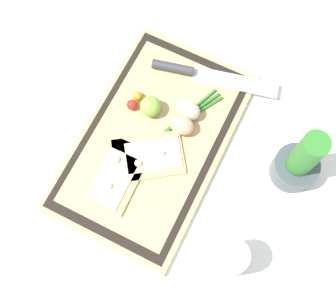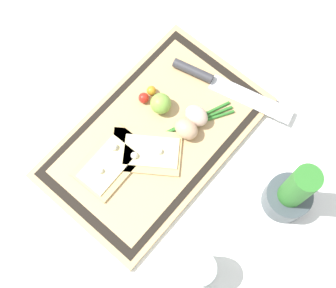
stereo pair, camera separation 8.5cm
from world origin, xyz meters
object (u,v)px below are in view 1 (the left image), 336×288
at_px(herb_pot, 299,163).
at_px(cherry_tomato_red, 132,105).
at_px(knife, 194,72).
at_px(pizza_slice_far, 149,156).
at_px(lime, 151,106).
at_px(cherry_tomato_yellow, 138,96).
at_px(sauce_jar, 229,259).
at_px(pizza_slice_near, 116,175).
at_px(egg_pink, 188,110).
at_px(egg_brown, 182,125).

bearing_deg(herb_pot, cherry_tomato_red, -86.56).
bearing_deg(knife, herb_pot, 68.58).
height_order(pizza_slice_far, knife, pizza_slice_far).
xyz_separation_m(pizza_slice_far, lime, (-0.10, -0.05, 0.02)).
bearing_deg(cherry_tomato_yellow, lime, 70.48).
height_order(knife, herb_pot, herb_pot).
relative_size(pizza_slice_far, herb_pot, 0.92).
height_order(pizza_slice_far, sauce_jar, sauce_jar).
distance_m(pizza_slice_near, sauce_jar, 0.30).
bearing_deg(sauce_jar, pizza_slice_far, -117.03).
height_order(egg_pink, sauce_jar, sauce_jar).
bearing_deg(sauce_jar, herb_pot, 168.41).
xyz_separation_m(lime, cherry_tomato_yellow, (-0.01, -0.04, -0.01)).
bearing_deg(lime, sauce_jar, 52.35).
distance_m(pizza_slice_near, egg_brown, 0.19).
height_order(egg_brown, herb_pot, herb_pot).
height_order(pizza_slice_near, cherry_tomato_yellow, pizza_slice_near).
bearing_deg(egg_brown, lime, -95.87).
distance_m(pizza_slice_far, cherry_tomato_red, 0.13).
bearing_deg(herb_pot, egg_brown, -85.41).
relative_size(pizza_slice_far, lime, 3.85).
distance_m(herb_pot, sauce_jar, 0.25).
bearing_deg(egg_pink, egg_brown, 4.55).
relative_size(cherry_tomato_red, sauce_jar, 0.23).
bearing_deg(pizza_slice_far, lime, -154.70).
bearing_deg(pizza_slice_far, knife, -179.88).
relative_size(egg_brown, cherry_tomato_yellow, 2.53).
relative_size(lime, cherry_tomato_yellow, 2.17).
height_order(pizza_slice_near, egg_brown, egg_brown).
distance_m(cherry_tomato_red, sauce_jar, 0.40).
relative_size(pizza_slice_far, sauce_jar, 1.76).
bearing_deg(knife, egg_pink, 17.92).
xyz_separation_m(egg_brown, herb_pot, (-0.02, 0.26, 0.03)).
xyz_separation_m(knife, lime, (0.13, -0.05, 0.02)).
bearing_deg(herb_pot, pizza_slice_near, -61.58).
xyz_separation_m(egg_brown, cherry_tomato_red, (0.00, -0.13, -0.01)).
relative_size(egg_pink, sauce_jar, 0.53).
distance_m(lime, sauce_jar, 0.37).
height_order(herb_pot, sauce_jar, herb_pot).
bearing_deg(egg_brown, cherry_tomato_red, -88.95).
bearing_deg(pizza_slice_near, sauce_jar, 79.43).
height_order(pizza_slice_far, lime, lime).
bearing_deg(sauce_jar, knife, -145.23).
relative_size(egg_brown, lime, 1.17).
distance_m(egg_brown, egg_pink, 0.04).
bearing_deg(pizza_slice_far, cherry_tomato_red, -135.07).
distance_m(pizza_slice_near, egg_pink, 0.22).
height_order(knife, cherry_tomato_yellow, same).
bearing_deg(pizza_slice_near, knife, 171.37).
bearing_deg(herb_pot, pizza_slice_far, -68.94).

